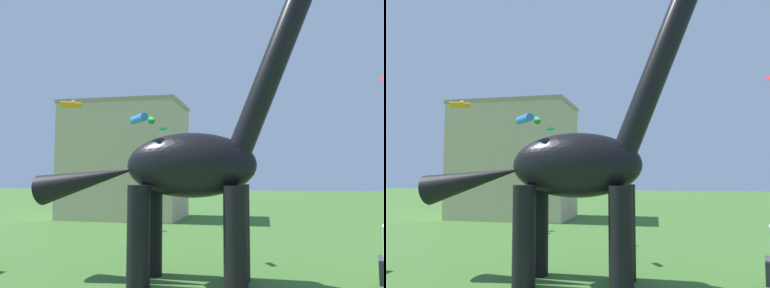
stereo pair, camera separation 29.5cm
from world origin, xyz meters
The scene contains 7 objects.
dinosaur_sculpture centered at (1.03, 5.27, 6.38)m, with size 16.88×3.58×17.64m.
kite_far_left centered at (0.48, 10.44, 6.87)m, with size 1.10×1.24×0.38m.
kite_drifting centered at (-15.63, 21.80, 13.58)m, with size 2.20×2.31×0.65m.
kite_trailing centered at (-1.67, 5.09, 9.01)m, with size 1.67×1.65×0.47m.
kite_high_left centered at (-3.14, 25.84, 6.18)m, with size 1.54×1.27×1.76m.
kite_high_right centered at (-3.60, 16.40, 9.88)m, with size 0.86×0.91×0.21m.
background_building_block centered at (-13.46, 32.76, 7.79)m, with size 15.94×9.91×15.56m.
Camera 2 is at (5.34, -14.32, 5.89)m, focal length 33.95 mm.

